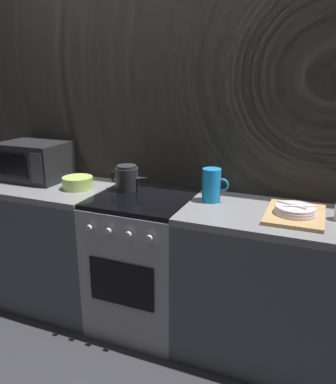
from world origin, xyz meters
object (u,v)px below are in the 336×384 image
(stove_unit, at_px, (144,262))
(mixing_bowl, at_px, (78,183))
(pitcher, at_px, (212,185))
(kettle, at_px, (127,178))
(microwave, at_px, (34,161))
(dish_pile, at_px, (295,212))

(stove_unit, distance_m, mixing_bowl, 0.68)
(pitcher, bearing_deg, mixing_bowl, -174.80)
(stove_unit, bearing_deg, kettle, 149.53)
(microwave, xyz_separation_m, pitcher, (1.32, 0.00, -0.03))
(stove_unit, relative_size, kettle, 3.16)
(kettle, bearing_deg, microwave, -178.99)
(kettle, bearing_deg, pitcher, -1.28)
(stove_unit, distance_m, kettle, 0.56)
(microwave, bearing_deg, dish_pile, -2.59)
(mixing_bowl, relative_size, dish_pile, 0.50)
(microwave, relative_size, pitcher, 2.30)
(microwave, relative_size, mixing_bowl, 2.30)
(pitcher, bearing_deg, dish_pile, -9.53)
(pitcher, bearing_deg, stove_unit, -169.58)
(stove_unit, bearing_deg, dish_pile, -0.27)
(mixing_bowl, bearing_deg, stove_unit, 0.49)
(kettle, height_order, pitcher, pitcher)
(microwave, xyz_separation_m, kettle, (0.74, 0.01, -0.05))
(stove_unit, xyz_separation_m, dish_pile, (0.91, -0.00, 0.47))
(kettle, distance_m, dish_pile, 1.07)
(stove_unit, height_order, kettle, kettle)
(dish_pile, bearing_deg, pitcher, 170.47)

